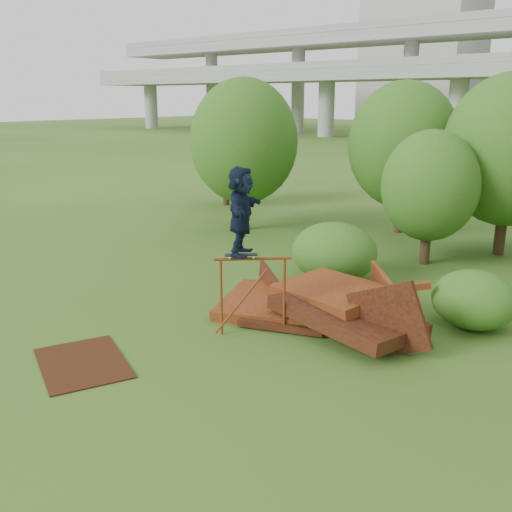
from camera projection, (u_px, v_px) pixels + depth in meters
The scene contains 14 objects.
ground at pixel (224, 359), 11.59m from camera, with size 240.00×240.00×0.00m, color #2D5116.
scrap_pile at pixel (322, 307), 13.44m from camera, with size 5.76×3.49×1.92m.
grind_rail at pixel (253, 283), 12.54m from camera, with size 1.27×1.22×1.78m.
skateboard at pixel (241, 255), 12.34m from camera, with size 0.65×0.63×0.07m.
skater at pixel (241, 211), 12.08m from camera, with size 1.77×0.56×1.91m, color black.
flat_plate at pixel (83, 363), 11.37m from camera, with size 2.22×1.59×0.03m, color #35190B.
tree_0 at pixel (244, 141), 22.13m from camera, with size 4.19×4.19×5.91m.
tree_1 at pixel (403, 145), 21.66m from camera, with size 4.17×4.17×5.80m.
tree_2 at pixel (430, 186), 17.62m from camera, with size 3.00×3.00×4.22m.
tree_3 at pixel (510, 150), 18.43m from camera, with size 4.30×4.30×5.97m.
tree_6 at pixel (225, 149), 27.60m from camera, with size 3.32×3.32×4.64m.
shrub_left at pixel (334, 252), 16.31m from camera, with size 2.49×2.30×1.72m, color #1D4512.
shrub_right at pixel (474, 300), 13.00m from camera, with size 1.91×1.75×1.35m, color #1D4512.
building_left at pixel (426, 26), 100.93m from camera, with size 18.00×16.00×35.00m, color #9E9E99.
Camera 1 is at (7.23, -7.80, 5.11)m, focal length 40.00 mm.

